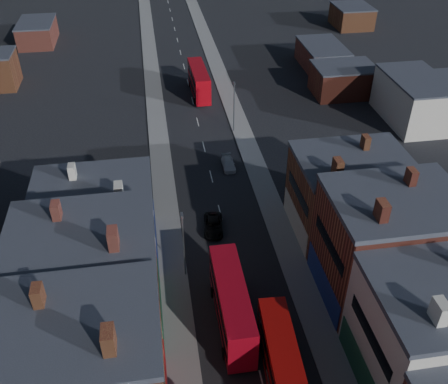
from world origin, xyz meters
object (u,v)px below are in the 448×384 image
object	(u,v)px
bus_0	(232,304)
car_2	(213,225)
bus_2	(199,81)
car_3	(228,164)
bus_1	(282,363)

from	to	relation	value
bus_0	car_2	bearing A→B (deg)	89.13
bus_2	car_3	distance (m)	24.56
bus_0	car_3	size ratio (longest dim) A/B	2.84
bus_1	bus_2	world-z (taller)	bus_2
bus_2	car_3	size ratio (longest dim) A/B	2.81
bus_2	car_2	world-z (taller)	bus_2
car_2	bus_0	bearing A→B (deg)	-83.99
car_2	car_3	xyz separation A→B (m)	(3.96, 13.06, -0.07)
bus_2	car_2	bearing A→B (deg)	-95.72
bus_1	car_2	bearing A→B (deg)	100.98
bus_2	car_2	xyz separation A→B (m)	(-2.79, -37.51, -1.96)
bus_2	car_2	distance (m)	37.66
bus_2	car_3	xyz separation A→B (m)	(1.18, -24.45, -2.03)
bus_2	bus_1	bearing A→B (deg)	-91.48
bus_0	bus_1	size ratio (longest dim) A/B	1.07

